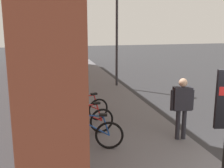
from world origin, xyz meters
TOP-DOWN VIEW (x-y plane):
  - ground at (6.00, -1.00)m, footprint 60.00×60.00m
  - sidewalk_pavement at (8.00, 1.75)m, footprint 24.00×3.50m
  - station_facade at (8.99, 3.80)m, footprint 22.00×0.65m
  - bicycle_beside_lamp at (2.36, 2.84)m, footprint 0.59×1.73m
  - bicycle_mid_rack at (3.25, 2.82)m, footprint 0.49×1.76m
  - bicycle_under_window at (4.25, 2.69)m, footprint 0.69×1.70m
  - pedestrian_crossing_street at (2.38, 0.31)m, footprint 0.31×0.64m
  - street_lamp at (9.31, 0.30)m, footprint 0.28×0.28m

SIDE VIEW (x-z plane):
  - ground at x=6.00m, z-range 0.00..0.00m
  - sidewalk_pavement at x=8.00m, z-range 0.00..0.12m
  - bicycle_beside_lamp at x=2.36m, z-range 0.02..1.00m
  - bicycle_under_window at x=4.25m, z-range 0.02..1.00m
  - bicycle_mid_rack at x=3.25m, z-range 0.02..1.00m
  - pedestrian_crossing_street at x=2.38m, z-range 0.31..2.00m
  - street_lamp at x=9.31m, z-range 0.61..6.20m
  - station_facade at x=8.99m, z-range 0.00..7.87m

